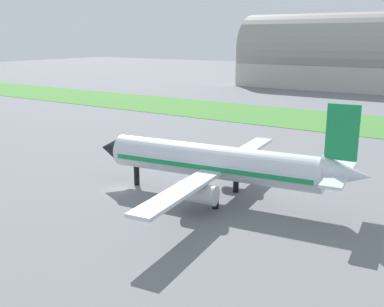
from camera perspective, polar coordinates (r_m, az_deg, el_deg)
name	(u,v)px	position (r m, az deg, el deg)	size (l,w,h in m)	color
ground_plane	(120,189)	(61.54, -9.02, -4.44)	(600.00, 600.00, 0.00)	slate
grass_taxiway_strip	(300,118)	(116.97, 13.27, 4.31)	(360.00, 28.00, 0.08)	#478438
airplane_midfield_jet	(218,163)	(56.18, 3.26, -1.18)	(35.60, 36.19, 12.80)	silver
hangar_distant	(324,56)	(189.91, 16.10, 11.56)	(64.32, 27.42, 28.50)	#BCB7B2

